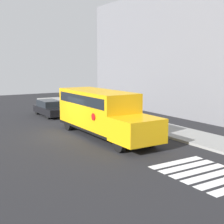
% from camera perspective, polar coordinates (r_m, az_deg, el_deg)
% --- Properties ---
extents(ground_plane, '(60.00, 60.00, 0.00)m').
position_cam_1_polar(ground_plane, '(21.12, -7.63, -4.26)').
color(ground_plane, black).
extents(sidewalk_strip, '(44.00, 3.00, 0.15)m').
position_cam_1_polar(sidewalk_strip, '(24.41, 6.43, -2.28)').
color(sidewalk_strip, gray).
rests_on(sidewalk_strip, ground).
extents(building_backdrop, '(32.00, 4.00, 11.63)m').
position_cam_1_polar(building_backdrop, '(28.47, 17.17, 10.58)').
color(building_backdrop, slate).
rests_on(building_backdrop, ground).
extents(crosswalk_stripes, '(4.00, 3.20, 0.01)m').
position_cam_1_polar(crosswalk_stripes, '(14.51, 16.56, -10.65)').
color(crosswalk_stripes, white).
rests_on(crosswalk_stripes, ground).
extents(school_bus, '(9.18, 2.57, 2.98)m').
position_cam_1_polar(school_bus, '(20.53, -2.05, 0.22)').
color(school_bus, '#EAA80F').
rests_on(school_bus, ground).
extents(parked_car, '(4.56, 1.71, 1.42)m').
position_cam_1_polar(parked_car, '(29.20, -11.31, 0.69)').
color(parked_car, black).
rests_on(parked_car, ground).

